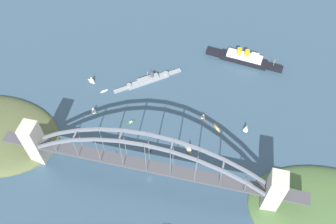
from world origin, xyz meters
name	(u,v)px	position (x,y,z in m)	size (l,w,h in m)	color
ground_plane	(150,179)	(0.00, 0.00, 0.00)	(1400.00, 1400.00, 0.00)	#334C60
harbor_arch_bridge	(148,165)	(0.00, 0.00, 28.95)	(286.92, 16.42, 72.21)	beige
headland_east_shore	(336,219)	(174.39, 0.27, 0.00)	(163.93, 103.17, 19.94)	#476638
ocean_liner	(244,58)	(72.02, 184.51, 5.67)	(96.60, 21.16, 19.23)	black
naval_cruiser	(149,80)	(-34.64, 125.05, 2.75)	(70.35, 55.85, 16.75)	gray
small_boat_0	(91,79)	(-100.08, 108.45, 4.81)	(10.16, 7.86, 10.41)	silver
small_boat_1	(246,128)	(85.11, 78.83, 5.26)	(7.57, 10.43, 11.23)	#2D6B3D
small_boat_2	(189,148)	(31.03, 40.78, 5.56)	(8.97, 8.89, 12.08)	gold
small_boat_3	(203,116)	(38.08, 85.48, 3.82)	(7.45, 7.49, 8.29)	brown
small_boat_4	(150,150)	(-8.16, 32.49, 0.72)	(2.39, 7.73, 2.06)	black
small_boat_5	(131,123)	(-37.62, 60.71, 0.82)	(8.22, 9.61, 2.32)	#2D6B3D
small_boat_6	(93,110)	(-81.79, 65.47, 4.76)	(10.01, 7.12, 10.27)	#2D6B3D
small_boat_7	(217,128)	(55.01, 75.23, 0.70)	(8.30, 10.84, 1.98)	gold
small_boat_8	(104,91)	(-81.22, 97.55, 0.71)	(7.40, 7.10, 1.95)	silver
channel_marker_buoy	(116,153)	(-41.07, 20.48, 1.12)	(2.20, 2.20, 2.75)	red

